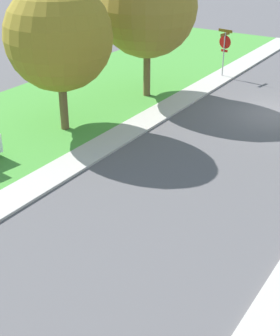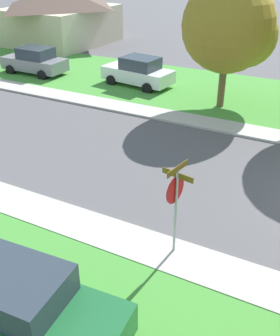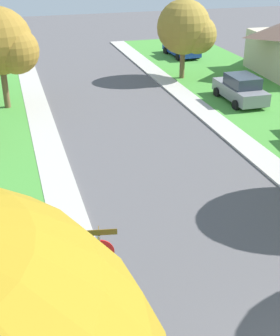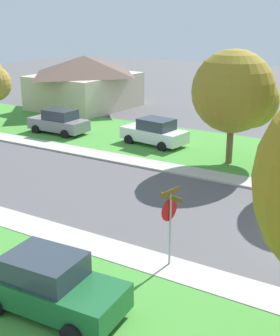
{
  "view_description": "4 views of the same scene",
  "coord_description": "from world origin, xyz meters",
  "px_view_note": "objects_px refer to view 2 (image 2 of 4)",
  "views": [
    {
      "loc": [
        -6.77,
        22.39,
        8.57
      ],
      "look_at": [
        0.86,
        10.53,
        1.4
      ],
      "focal_mm": 53.45,
      "sensor_mm": 36.0,
      "label": 1
    },
    {
      "loc": [
        -12.53,
        1.34,
        7.49
      ],
      "look_at": [
        -2.86,
        6.39,
        1.4
      ],
      "focal_mm": 42.68,
      "sensor_mm": 36.0,
      "label": 2
    },
    {
      "loc": [
        -6.13,
        -4.58,
        9.1
      ],
      "look_at": [
        -1.8,
        10.0,
        1.4
      ],
      "focal_mm": 48.22,
      "sensor_mm": 36.0,
      "label": 3
    },
    {
      "loc": [
        -16.87,
        -1.88,
        8.11
      ],
      "look_at": [
        0.37,
        8.59,
        1.4
      ],
      "focal_mm": 49.85,
      "sensor_mm": 36.0,
      "label": 4
    }
  ],
  "objects_px": {
    "car_white_across_road": "(138,72)",
    "car_green_kerbside_mid": "(24,308)",
    "stop_sign_far_corner": "(176,195)",
    "house_right_setback": "(60,15)",
    "car_grey_far_down_street": "(35,61)",
    "tree_sidewalk_mid": "(233,29)"
  },
  "relations": [
    {
      "from": "car_white_across_road",
      "to": "car_green_kerbside_mid",
      "type": "height_order",
      "value": "same"
    },
    {
      "from": "stop_sign_far_corner",
      "to": "car_green_kerbside_mid",
      "type": "relative_size",
      "value": 0.63
    },
    {
      "from": "car_white_across_road",
      "to": "car_green_kerbside_mid",
      "type": "bearing_deg",
      "value": -159.82
    },
    {
      "from": "car_grey_far_down_street",
      "to": "car_white_across_road",
      "type": "bearing_deg",
      "value": -83.05
    },
    {
      "from": "stop_sign_far_corner",
      "to": "car_grey_far_down_street",
      "type": "xyz_separation_m",
      "value": [
        12.05,
        15.12,
        -1.01
      ]
    },
    {
      "from": "car_grey_far_down_street",
      "to": "house_right_setback",
      "type": "distance_m",
      "value": 9.75
    },
    {
      "from": "stop_sign_far_corner",
      "to": "house_right_setback",
      "type": "xyz_separation_m",
      "value": [
        20.66,
        19.44,
        0.49
      ]
    },
    {
      "from": "car_grey_far_down_street",
      "to": "car_green_kerbside_mid",
      "type": "xyz_separation_m",
      "value": [
        -16.03,
        -13.43,
        0.0
      ]
    },
    {
      "from": "car_white_across_road",
      "to": "tree_sidewalk_mid",
      "type": "xyz_separation_m",
      "value": [
        -1.0,
        -5.71,
        3.09
      ]
    },
    {
      "from": "car_grey_far_down_street",
      "to": "car_green_kerbside_mid",
      "type": "bearing_deg",
      "value": -140.04
    },
    {
      "from": "tree_sidewalk_mid",
      "to": "car_green_kerbside_mid",
      "type": "bearing_deg",
      "value": -178.18
    },
    {
      "from": "stop_sign_far_corner",
      "to": "car_white_across_road",
      "type": "xyz_separation_m",
      "value": [
        12.93,
        7.9,
        -1.01
      ]
    },
    {
      "from": "stop_sign_far_corner",
      "to": "tree_sidewalk_mid",
      "type": "bearing_deg",
      "value": 10.4
    },
    {
      "from": "car_white_across_road",
      "to": "house_right_setback",
      "type": "distance_m",
      "value": 13.97
    },
    {
      "from": "car_white_across_road",
      "to": "car_green_kerbside_mid",
      "type": "xyz_separation_m",
      "value": [
        -16.91,
        -6.21,
        0.0
      ]
    },
    {
      "from": "house_right_setback",
      "to": "tree_sidewalk_mid",
      "type": "bearing_deg",
      "value": -116.82
    },
    {
      "from": "car_grey_far_down_street",
      "to": "tree_sidewalk_mid",
      "type": "distance_m",
      "value": 13.29
    },
    {
      "from": "stop_sign_far_corner",
      "to": "car_white_across_road",
      "type": "distance_m",
      "value": 15.18
    },
    {
      "from": "stop_sign_far_corner",
      "to": "car_green_kerbside_mid",
      "type": "distance_m",
      "value": 4.44
    },
    {
      "from": "stop_sign_far_corner",
      "to": "car_grey_far_down_street",
      "type": "bearing_deg",
      "value": 51.44
    },
    {
      "from": "car_grey_far_down_street",
      "to": "house_right_setback",
      "type": "xyz_separation_m",
      "value": [
        8.61,
        4.33,
        1.5
      ]
    },
    {
      "from": "car_green_kerbside_mid",
      "to": "house_right_setback",
      "type": "bearing_deg",
      "value": 35.78
    }
  ]
}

